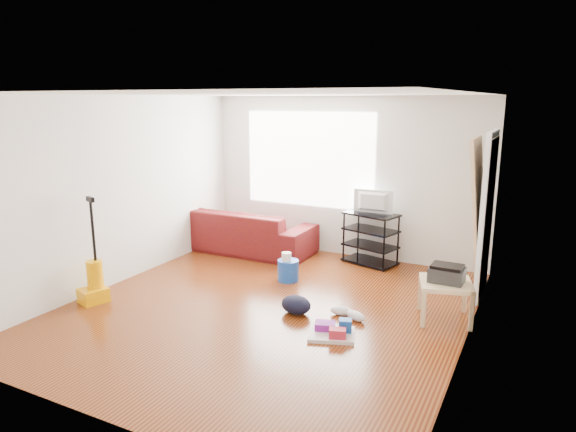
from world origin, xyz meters
The scene contains 13 objects.
room centered at (0.07, 0.15, 1.25)m, with size 4.51×5.01×2.51m.
sofa centered at (-1.55, 1.95, 0.00)m, with size 2.38×0.93×0.69m, color #430A14.
tv_stand centered at (0.56, 2.22, 0.40)m, with size 0.87×0.64×0.78m.
tv centered at (0.56, 2.22, 0.96)m, with size 0.60×0.08×0.35m, color black.
side_table centered at (1.95, 0.64, 0.38)m, with size 0.69×0.69×0.45m.
printer centered at (1.95, 0.64, 0.55)m, with size 0.38×0.30×0.20m.
bucket centered at (-0.21, 0.98, 0.00)m, with size 0.29×0.29×0.29m, color #1645AC.
toilet_paper centered at (-0.22, 0.94, 0.21)m, with size 0.13×0.13×0.12m, color white.
cleaning_tray centered at (0.99, -0.32, 0.05)m, with size 0.58×0.52×0.17m.
backpack centered at (0.38, 0.03, 0.00)m, with size 0.38×0.30×0.21m, color black.
sneakers centered at (0.97, 0.19, 0.05)m, with size 0.48×0.24×0.11m.
vacuum centered at (-2.00, -0.77, 0.24)m, with size 0.36×0.38×1.31m.
door_panel centered at (2.13, 1.63, 0.00)m, with size 0.04×0.80×2.00m, color tan.
Camera 1 is at (2.83, -5.01, 2.44)m, focal length 32.00 mm.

